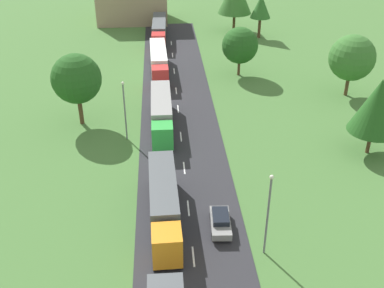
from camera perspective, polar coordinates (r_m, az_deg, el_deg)
The scene contains 14 objects.
road at distance 40.17m, azimuth 0.19°, elevation -13.88°, with size 10.00×140.00×0.06m, color #2B2B30.
lane_marking_centre at distance 38.01m, azimuth 0.55°, elevation -17.07°, with size 0.16×122.39×0.01m.
truck_second at distance 42.56m, azimuth -3.48°, elevation -7.14°, with size 2.80×13.18×3.69m.
truck_third at distance 58.18m, azimuth -3.78°, elevation 3.95°, with size 2.55×13.13×3.75m.
truck_fourth at distance 75.09m, azimuth -4.11°, elevation 10.19°, with size 2.84×14.04×3.71m.
truck_fifth at distance 91.50m, azimuth -4.06°, elevation 13.87°, with size 2.90×14.91×3.51m.
car_third at distance 42.52m, azimuth 3.52°, elevation -9.48°, with size 1.95×4.21×1.50m.
lamppost_second at distance 38.26m, azimuth 9.34°, elevation -8.17°, with size 0.36×0.36×7.99m.
lamppost_third at distance 55.08m, azimuth -8.28°, elevation 4.43°, with size 0.36×0.36×7.51m.
tree_oak at distance 69.58m, azimuth 19.08°, elevation 9.98°, with size 6.46×6.46×8.91m.
tree_birch at distance 59.19m, azimuth -14.03°, elevation 7.79°, with size 6.20×6.20×9.30m.
tree_maple at distance 73.85m, azimuth 5.92°, elevation 11.96°, with size 5.63×5.63×7.70m.
tree_pine at distance 92.84m, azimuth 8.47°, elevation 16.36°, with size 3.91×3.91×8.21m.
tree_ash at distance 54.84m, azimuth 21.83°, elevation 4.40°, with size 5.66×5.66×9.12m.
Camera 1 is at (-2.18, -4.14, 28.10)m, focal length 43.37 mm.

